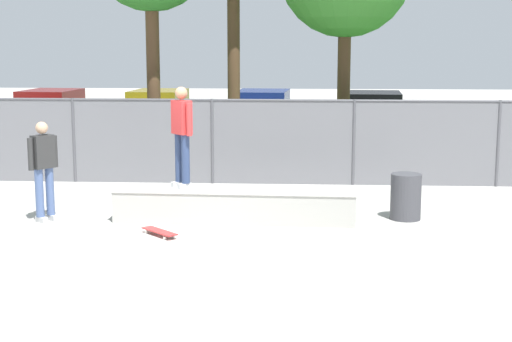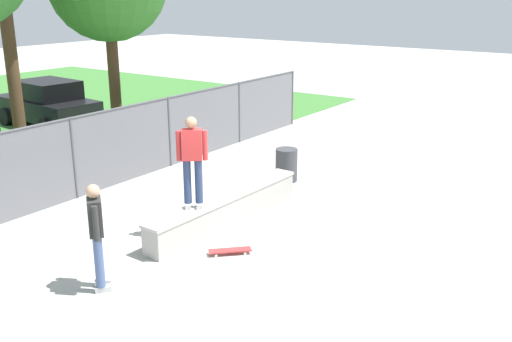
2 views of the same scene
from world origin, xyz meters
The scene contains 8 objects.
ground_plane centered at (0.00, 0.00, 0.00)m, with size 80.00×80.00×0.00m, color #ADAAA3.
concrete_ledge centered at (0.83, 1.08, 0.31)m, with size 4.41×0.62×0.62m.
skateboarder centered at (-0.10, 1.16, 1.63)m, with size 0.44×0.48×1.82m.
skateboard centered at (-0.34, 0.09, 0.07)m, with size 0.71×0.71×0.09m.
chainlink_fence centered at (0.00, 4.92, 1.05)m, with size 19.36×0.07×1.95m.
car_black centered at (4.31, 11.90, 0.84)m, with size 2.24×4.31×1.66m.
bystander centered at (-2.61, 1.02, 1.01)m, with size 0.43×0.49×1.82m.
trash_bin centered at (3.96, 1.57, 0.42)m, with size 0.56×0.56×0.85m, color #3F3F44.
Camera 2 is at (-8.15, -6.00, 4.73)m, focal length 40.78 mm.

